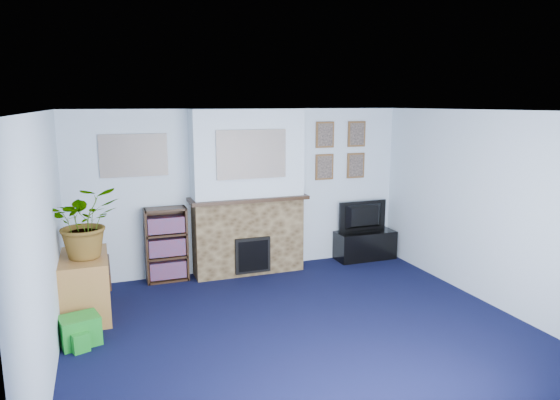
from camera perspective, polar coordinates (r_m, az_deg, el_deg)
name	(u,v)px	position (r m, az deg, el deg)	size (l,w,h in m)	color
floor	(301,329)	(5.75, 2.39, -14.51)	(5.00, 4.50, 0.01)	black
ceiling	(303,111)	(5.19, 2.60, 10.15)	(5.00, 4.50, 0.01)	white
wall_back	(244,191)	(7.43, -4.14, 1.08)	(5.00, 0.04, 2.40)	silver
wall_front	(433,302)	(3.47, 17.07, -11.05)	(5.00, 0.04, 2.40)	silver
wall_left	(46,247)	(4.99, -25.21, -4.90)	(0.04, 4.50, 2.40)	silver
wall_right	(488,208)	(6.69, 22.69, -0.86)	(0.04, 4.50, 2.40)	silver
chimney_breast	(248,194)	(7.24, -3.70, 0.69)	(1.72, 0.50, 2.40)	brown
collage_main	(252,154)	(6.96, -3.27, 5.24)	(1.00, 0.03, 0.68)	gray
collage_left	(134,155)	(7.08, -16.37, 4.91)	(0.90, 0.03, 0.58)	gray
portrait_tl	(325,135)	(7.77, 5.15, 7.44)	(0.30, 0.03, 0.40)	brown
portrait_tr	(357,134)	(8.02, 8.74, 7.47)	(0.30, 0.03, 0.40)	brown
portrait_bl	(324,167)	(7.82, 5.09, 3.78)	(0.30, 0.03, 0.40)	brown
portrait_br	(356,165)	(8.07, 8.64, 3.92)	(0.30, 0.03, 0.40)	brown
tv_stand	(365,245)	(8.20, 9.67, -5.11)	(0.96, 0.40, 0.45)	black
television	(365,217)	(8.10, 9.71, -1.88)	(0.83, 0.11, 0.48)	black
bookshelf	(166,246)	(7.22, -12.85, -5.15)	(0.58, 0.28, 1.05)	black
sideboard	(86,287)	(6.37, -21.31, -9.29)	(0.53, 0.95, 0.74)	#A06B33
potted_plant	(85,222)	(6.09, -21.37, -2.33)	(0.75, 0.65, 0.83)	#26661E
mantel_clock	(245,192)	(7.18, -3.97, 0.89)	(0.09, 0.06, 0.13)	gold
mantel_candle	(272,190)	(7.29, -0.96, 1.16)	(0.05, 0.05, 0.17)	#B2BFC6
mantel_teddy	(207,195)	(7.05, -8.34, 0.57)	(0.14, 0.14, 0.14)	gray
mantel_can	(291,190)	(7.40, 1.22, 1.14)	(0.06, 0.06, 0.11)	#198C26
green_crate	(80,331)	(5.76, -21.90, -13.76)	(0.38, 0.31, 0.31)	#198C26
toy_ball	(96,310)	(6.38, -20.32, -11.69)	(0.18, 0.18, 0.18)	blue
toy_block	(80,341)	(5.63, -21.92, -14.69)	(0.16, 0.16, 0.20)	#198C26
toy_tube	(89,324)	(6.07, -21.00, -13.13)	(0.13, 0.13, 0.27)	orange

